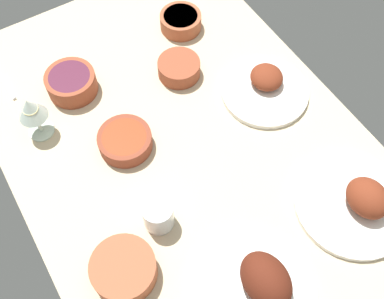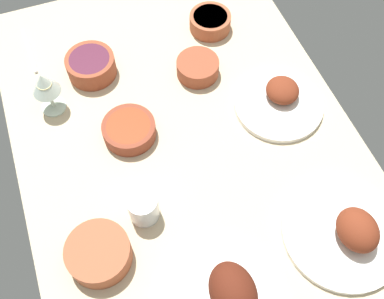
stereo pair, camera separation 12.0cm
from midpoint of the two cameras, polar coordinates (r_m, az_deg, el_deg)
name	(u,v)px [view 2 (the right image)]	position (r cm, az deg, el deg)	size (l,w,h in cm)	color
dining_table	(192,157)	(123.86, 2.77, -1.17)	(140.00, 90.00, 4.00)	#C6B28E
plate_far_side	(348,232)	(118.28, 21.66, -9.76)	(29.15, 29.15, 9.24)	white
plate_near_viewer	(227,297)	(106.10, 7.73, -17.97)	(28.37, 28.37, 10.57)	white
plate_center_main	(280,100)	(132.80, 13.44, 5.80)	(25.01, 25.01, 6.65)	white
bowl_sauce	(129,130)	(123.33, -5.09, 2.25)	(14.38, 14.38, 4.55)	brown
bowl_potatoes	(99,253)	(108.88, -8.40, -12.94)	(15.09, 15.09, 5.96)	#A35133
bowl_pasta	(198,67)	(135.63, 3.28, 10.00)	(12.43, 12.43, 4.94)	brown
bowl_onions	(91,65)	(137.05, -10.00, 10.09)	(14.23, 14.23, 6.19)	brown
bowl_cream	(210,21)	(148.35, 4.67, 15.44)	(12.88, 12.88, 5.05)	#A35133
wine_glass	(45,85)	(126.42, -15.28, 7.49)	(7.60, 7.60, 14.00)	silver
water_tumbler	(143,207)	(110.67, -2.98, -7.46)	(7.47, 7.47, 8.52)	silver
fork_loose	(29,51)	(149.27, -17.40, 11.48)	(18.49, 0.90, 0.80)	silver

